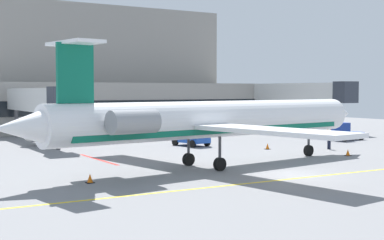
% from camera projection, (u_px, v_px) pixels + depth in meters
% --- Properties ---
extents(ground, '(120.00, 120.00, 0.11)m').
position_uv_depth(ground, '(293.00, 176.00, 35.98)').
color(ground, slate).
extents(terminal_building, '(64.10, 17.16, 17.32)m').
position_uv_depth(terminal_building, '(108.00, 83.00, 81.63)').
color(terminal_building, gray).
rests_on(terminal_building, ground).
extents(jet_bridge_west, '(2.40, 19.96, 5.74)m').
position_uv_depth(jet_bridge_west, '(38.00, 101.00, 56.71)').
color(jet_bridge_west, silver).
rests_on(jet_bridge_west, ground).
extents(jet_bridge_east, '(2.40, 18.64, 6.49)m').
position_uv_depth(jet_bridge_east, '(304.00, 93.00, 75.47)').
color(jet_bridge_east, silver).
rests_on(jet_bridge_east, ground).
extents(regional_jet, '(31.62, 24.84, 8.24)m').
position_uv_depth(regional_jet, '(212.00, 120.00, 39.36)').
color(regional_jet, white).
rests_on(regional_jet, ground).
extents(baggage_tug, '(4.33, 2.17, 1.94)m').
position_uv_depth(baggage_tug, '(345.00, 132.00, 60.52)').
color(baggage_tug, '#19389E').
rests_on(baggage_tug, ground).
extents(belt_loader, '(2.81, 3.93, 1.93)m').
position_uv_depth(belt_loader, '(194.00, 137.00, 54.34)').
color(belt_loader, '#1E4CB2').
rests_on(belt_loader, ground).
extents(fuel_tank, '(7.73, 2.16, 2.45)m').
position_uv_depth(fuel_tank, '(61.00, 131.00, 55.95)').
color(fuel_tank, white).
rests_on(fuel_tank, ground).
extents(marshaller, '(0.34, 0.83, 1.87)m').
position_uv_depth(marshaller, '(329.00, 139.00, 51.50)').
color(marshaller, '#191E33').
rests_on(marshaller, ground).
extents(safety_cone_alpha, '(0.47, 0.47, 0.55)m').
position_uv_depth(safety_cone_alpha, '(90.00, 179.00, 32.81)').
color(safety_cone_alpha, orange).
rests_on(safety_cone_alpha, ground).
extents(safety_cone_bravo, '(0.47, 0.47, 0.55)m').
position_uv_depth(safety_cone_bravo, '(348.00, 153.00, 46.44)').
color(safety_cone_bravo, orange).
rests_on(safety_cone_bravo, ground).
extents(safety_cone_charlie, '(0.47, 0.47, 0.55)m').
position_uv_depth(safety_cone_charlie, '(267.00, 147.00, 51.50)').
color(safety_cone_charlie, orange).
rests_on(safety_cone_charlie, ground).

